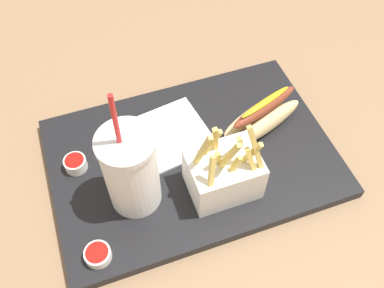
{
  "coord_description": "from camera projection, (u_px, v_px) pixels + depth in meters",
  "views": [
    {
      "loc": [
        0.14,
        0.39,
        0.62
      ],
      "look_at": [
        0.0,
        0.0,
        0.05
      ],
      "focal_mm": 39.82,
      "sensor_mm": 36.0,
      "label": 1
    }
  ],
  "objects": [
    {
      "name": "ground_plane",
      "position": [
        192.0,
        164.0,
        0.76
      ],
      "size": [
        2.4,
        2.4,
        0.02
      ],
      "primitive_type": "cube",
      "color": "#8C6B4C"
    },
    {
      "name": "food_tray",
      "position": [
        192.0,
        157.0,
        0.74
      ],
      "size": [
        0.48,
        0.33,
        0.02
      ],
      "primitive_type": "cube",
      "color": "black",
      "rests_on": "ground_plane"
    },
    {
      "name": "soda_cup",
      "position": [
        131.0,
        171.0,
        0.62
      ],
      "size": [
        0.08,
        0.08,
        0.24
      ],
      "color": "white",
      "rests_on": "food_tray"
    },
    {
      "name": "fries_basket",
      "position": [
        224.0,
        173.0,
        0.66
      ],
      "size": [
        0.11,
        0.08,
        0.16
      ],
      "color": "white",
      "rests_on": "food_tray"
    },
    {
      "name": "hot_dog_1",
      "position": [
        263.0,
        116.0,
        0.75
      ],
      "size": [
        0.17,
        0.1,
        0.07
      ],
      "color": "#E5C689",
      "rests_on": "food_tray"
    },
    {
      "name": "ketchup_cup_1",
      "position": [
        98.0,
        254.0,
        0.62
      ],
      "size": [
        0.04,
        0.04,
        0.02
      ],
      "color": "white",
      "rests_on": "food_tray"
    },
    {
      "name": "ketchup_cup_2",
      "position": [
        129.0,
        138.0,
        0.74
      ],
      "size": [
        0.04,
        0.04,
        0.02
      ],
      "color": "white",
      "rests_on": "food_tray"
    },
    {
      "name": "ketchup_cup_3",
      "position": [
        75.0,
        163.0,
        0.71
      ],
      "size": [
        0.04,
        0.04,
        0.02
      ],
      "color": "white",
      "rests_on": "food_tray"
    },
    {
      "name": "napkin_stack",
      "position": [
        168.0,
        136.0,
        0.75
      ],
      "size": [
        0.15,
        0.15,
        0.01
      ],
      "primitive_type": "cube",
      "rotation": [
        0.0,
        0.0,
        0.15
      ],
      "color": "white",
      "rests_on": "food_tray"
    }
  ]
}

